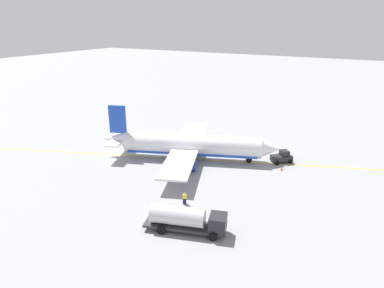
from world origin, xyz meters
name	(u,v)px	position (x,y,z in m)	size (l,w,h in m)	color
ground_plane	(192,159)	(0.00, 0.00, 0.00)	(400.00, 400.00, 0.00)	#939399
airplane	(189,146)	(-0.46, -0.18, 2.68)	(31.71, 28.45, 9.71)	white
fuel_tanker	(186,219)	(10.70, -20.43, 1.72)	(10.33, 5.31, 3.15)	#2D2D33
pushback_tug	(282,157)	(14.87, 6.81, 1.01)	(4.05, 4.01, 2.20)	#232328
refueling_worker	(185,199)	(7.17, -14.83, 0.82)	(0.61, 0.51, 1.71)	navy
safety_cone_nose	(282,169)	(15.89, 3.18, 0.28)	(0.50, 0.50, 0.55)	#F2590F
safety_cone_wingtip	(264,151)	(10.49, 10.09, 0.28)	(0.51, 0.51, 0.56)	#F2590F
taxi_line_marking	(192,159)	(0.00, 0.00, 0.01)	(87.78, 0.30, 0.01)	yellow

